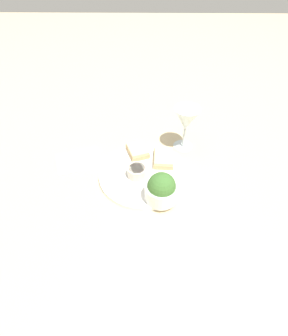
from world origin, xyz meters
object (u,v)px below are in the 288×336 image
sauce_ramekin (137,171)px  cheese_toast_near (163,158)px  wine_glass (186,120)px  napkin (79,160)px  cheese_toast_far (138,151)px  salad_bowl (161,189)px

sauce_ramekin → cheese_toast_near: (0.07, -0.09, -0.01)m
wine_glass → napkin: wine_glass is taller
cheese_toast_far → wine_glass: 0.20m
salad_bowl → cheese_toast_near: (0.17, -0.01, -0.03)m
sauce_ramekin → wine_glass: wine_glass is taller
sauce_ramekin → cheese_toast_far: 0.11m
cheese_toast_near → cheese_toast_far: same height
sauce_ramekin → cheese_toast_near: sauce_ramekin is taller
salad_bowl → sauce_ramekin: (0.09, 0.08, -0.02)m
salad_bowl → wine_glass: 0.29m
cheese_toast_far → wine_glass: size_ratio=0.61×
salad_bowl → cheese_toast_far: bearing=20.7°
salad_bowl → napkin: 0.34m
napkin → wine_glass: bearing=-77.1°
salad_bowl → wine_glass: size_ratio=0.60×
wine_glass → napkin: size_ratio=0.90×
salad_bowl → cheese_toast_far: (0.21, 0.08, -0.03)m
napkin → sauce_ramekin: bearing=-111.6°
cheese_toast_far → salad_bowl: bearing=-159.3°
sauce_ramekin → napkin: (0.08, 0.21, -0.03)m
cheese_toast_near → cheese_toast_far: 0.10m
cheese_toast_near → sauce_ramekin: bearing=129.2°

